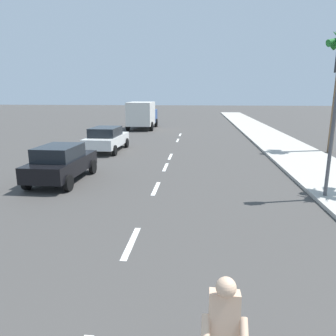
{
  "coord_description": "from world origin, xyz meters",
  "views": [
    {
      "loc": [
        1.63,
        0.49,
        3.69
      ],
      "look_at": [
        0.59,
        11.35,
        1.1
      ],
      "focal_mm": 33.74,
      "sensor_mm": 36.0,
      "label": 1
    }
  ],
  "objects": [
    {
      "name": "lane_stripe_7",
      "position": [
        0.0,
        29.06,
        0.0
      ],
      "size": [
        0.16,
        1.8,
        0.01
      ],
      "primitive_type": "cube",
      "color": "white",
      "rests_on": "ground"
    },
    {
      "name": "lane_stripe_5",
      "position": [
        0.0,
        18.88,
        0.0
      ],
      "size": [
        0.16,
        1.8,
        0.01
      ],
      "primitive_type": "cube",
      "color": "white",
      "rests_on": "ground"
    },
    {
      "name": "lane_stripe_2",
      "position": [
        0.0,
        7.7,
        0.0
      ],
      "size": [
        0.16,
        1.8,
        0.01
      ],
      "primitive_type": "cube",
      "color": "white",
      "rests_on": "ground"
    },
    {
      "name": "delivery_truck",
      "position": [
        -4.26,
        33.61,
        1.5
      ],
      "size": [
        2.75,
        6.28,
        2.8
      ],
      "rotation": [
        0.0,
        0.0,
        0.02
      ],
      "color": "#23478C",
      "rests_on": "ground"
    },
    {
      "name": "sidewalk_strip",
      "position": [
        7.58,
        22.0,
        0.07
      ],
      "size": [
        3.6,
        80.0,
        0.14
      ],
      "primitive_type": "cube",
      "color": "#B2ADA3",
      "rests_on": "ground"
    },
    {
      "name": "lane_stripe_6",
      "position": [
        0.0,
        25.59,
        0.0
      ],
      "size": [
        0.16,
        1.8,
        0.01
      ],
      "primitive_type": "cube",
      "color": "white",
      "rests_on": "ground"
    },
    {
      "name": "parked_car_black",
      "position": [
        -4.13,
        13.07,
        0.84
      ],
      "size": [
        1.93,
        4.06,
        1.57
      ],
      "rotation": [
        0.0,
        0.0,
        -0.02
      ],
      "color": "black",
      "rests_on": "ground"
    },
    {
      "name": "parked_car_white",
      "position": [
        -4.27,
        20.33,
        0.84
      ],
      "size": [
        2.1,
        4.44,
        1.57
      ],
      "rotation": [
        0.0,
        0.0,
        -0.02
      ],
      "color": "white",
      "rests_on": "ground"
    },
    {
      "name": "lane_stripe_4",
      "position": [
        0.0,
        16.12,
        0.0
      ],
      "size": [
        0.16,
        1.8,
        0.01
      ],
      "primitive_type": "cube",
      "color": "white",
      "rests_on": "ground"
    },
    {
      "name": "ground_plane",
      "position": [
        0.0,
        20.0,
        0.0
      ],
      "size": [
        160.0,
        160.0,
        0.0
      ],
      "primitive_type": "plane",
      "color": "#423F3D"
    },
    {
      "name": "lane_stripe_3",
      "position": [
        0.0,
        12.4,
        0.0
      ],
      "size": [
        0.16,
        1.8,
        0.01
      ],
      "primitive_type": "cube",
      "color": "white",
      "rests_on": "ground"
    }
  ]
}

